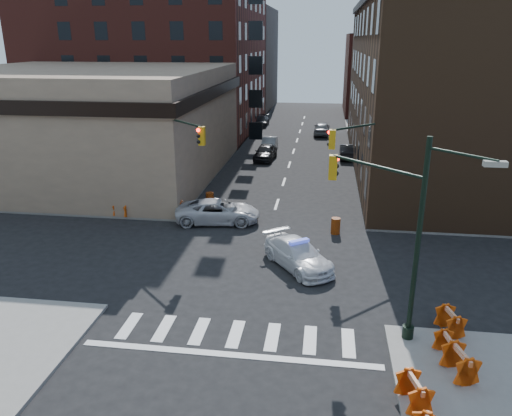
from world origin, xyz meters
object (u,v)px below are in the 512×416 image
(barricade_se_a, at_px, (450,322))
(pedestrian_a, at_px, (162,203))
(pickup, at_px, (218,211))
(barricade_nw_a, at_px, (174,207))
(police_car, at_px, (298,255))
(parked_car_wfar, at_px, (269,144))
(pedestrian_b, at_px, (149,187))
(parked_car_enear, at_px, (347,151))
(barrel_road, at_px, (336,226))
(barrel_bank, at_px, (210,199))
(parked_car_wnear, at_px, (265,152))

(barricade_se_a, bearing_deg, pedestrian_a, 39.56)
(pickup, height_order, barricade_nw_a, pickup)
(police_car, relative_size, parked_car_wfar, 1.14)
(pedestrian_b, relative_size, barricade_nw_a, 1.42)
(barricade_se_a, distance_m, barricade_nw_a, 19.33)
(police_car, xyz_separation_m, barricade_se_a, (6.39, -5.53, -0.07))
(police_car, height_order, parked_car_enear, parked_car_enear)
(pickup, distance_m, pedestrian_b, 6.71)
(parked_car_wfar, height_order, pedestrian_a, pedestrian_a)
(pickup, relative_size, barrel_road, 5.41)
(pickup, xyz_separation_m, pedestrian_b, (-5.78, 3.40, 0.38))
(police_car, bearing_deg, barrel_bank, 90.90)
(pedestrian_b, height_order, barricade_se_a, pedestrian_b)
(barricade_se_a, bearing_deg, barrel_bank, 28.37)
(parked_car_enear, distance_m, barrel_bank, 19.47)
(parked_car_wfar, xyz_separation_m, pedestrian_b, (-6.59, -18.93, 0.43))
(police_car, height_order, pedestrian_b, pedestrian_b)
(parked_car_wfar, bearing_deg, barrel_bank, -96.18)
(pedestrian_a, bearing_deg, barrel_bank, 52.54)
(parked_car_wfar, height_order, parked_car_enear, parked_car_enear)
(parked_car_wnear, height_order, barrel_bank, parked_car_wnear)
(pickup, distance_m, barricade_nw_a, 3.21)
(pedestrian_a, bearing_deg, barricade_se_a, -32.47)
(parked_car_enear, bearing_deg, barrel_road, 86.34)
(pedestrian_b, bearing_deg, police_car, -44.29)
(pickup, height_order, parked_car_enear, pickup)
(police_car, xyz_separation_m, pedestrian_a, (-9.33, 6.23, 0.37))
(pickup, bearing_deg, pedestrian_a, 78.07)
(parked_car_wnear, relative_size, parked_car_wfar, 1.06)
(parked_car_wnear, relative_size, pedestrian_a, 2.42)
(parked_car_enear, bearing_deg, parked_car_wfar, -17.67)
(parked_car_wnear, bearing_deg, barricade_nw_a, -98.47)
(parked_car_enear, bearing_deg, barricade_nw_a, 57.94)
(parked_car_enear, height_order, pedestrian_b, pedestrian_b)
(police_car, distance_m, pickup, 8.13)
(barrel_bank, bearing_deg, pickup, -68.10)
(barrel_bank, bearing_deg, pedestrian_b, 176.40)
(police_car, xyz_separation_m, barrel_road, (2.00, 5.03, -0.20))
(parked_car_enear, bearing_deg, pedestrian_a, 57.03)
(parked_car_wnear, xyz_separation_m, pedestrian_b, (-6.69, -14.52, 0.37))
(parked_car_enear, relative_size, pedestrian_a, 2.34)
(parked_car_wnear, height_order, pedestrian_a, pedestrian_a)
(parked_car_wfar, height_order, barrel_road, parked_car_wfar)
(parked_car_wnear, bearing_deg, parked_car_enear, 17.43)
(barrel_bank, xyz_separation_m, barricade_nw_a, (-1.89, -2.50, 0.16))
(police_car, bearing_deg, barricade_se_a, -76.71)
(barrel_road, bearing_deg, barricade_nw_a, 171.71)
(pickup, distance_m, parked_car_enear, 21.64)
(barrel_road, bearing_deg, police_car, -111.68)
(pedestrian_a, height_order, barricade_se_a, pedestrian_a)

